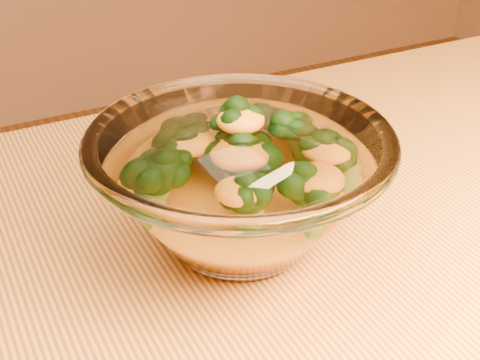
# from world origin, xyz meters

# --- Properties ---
(glass_bowl) EXTENTS (0.22, 0.22, 0.10)m
(glass_bowl) POSITION_xyz_m (-0.08, 0.13, 0.80)
(glass_bowl) COLOR white
(glass_bowl) RESTS_ON table
(cheese_sauce) EXTENTS (0.13, 0.13, 0.04)m
(cheese_sauce) POSITION_xyz_m (-0.08, 0.13, 0.78)
(cheese_sauce) COLOR orange
(cheese_sauce) RESTS_ON glass_bowl
(broccoli_heap) EXTENTS (0.16, 0.13, 0.07)m
(broccoli_heap) POSITION_xyz_m (-0.08, 0.14, 0.82)
(broccoli_heap) COLOR black
(broccoli_heap) RESTS_ON cheese_sauce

